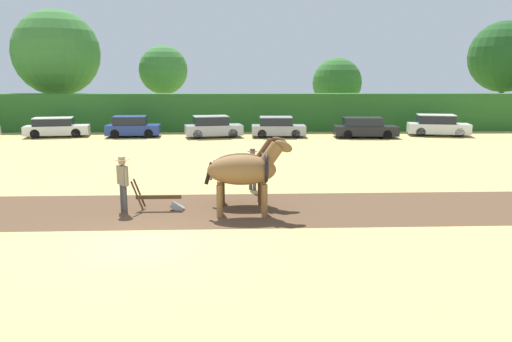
% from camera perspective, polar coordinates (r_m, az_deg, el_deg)
% --- Properties ---
extents(ground_plane, '(240.00, 240.00, 0.00)m').
position_cam_1_polar(ground_plane, '(13.56, -13.06, -8.09)').
color(ground_plane, tan).
extents(plowed_furrow_strip, '(29.59, 4.81, 0.01)m').
position_cam_1_polar(plowed_furrow_strip, '(17.06, -16.73, -4.37)').
color(plowed_furrow_strip, brown).
rests_on(plowed_furrow_strip, ground).
extents(hedgerow, '(71.43, 1.93, 3.00)m').
position_cam_1_polar(hedgerow, '(40.76, -5.37, 6.69)').
color(hedgerow, '#286023').
rests_on(hedgerow, ground).
extents(tree_left, '(7.50, 7.50, 10.14)m').
position_cam_1_polar(tree_left, '(48.30, -21.85, 12.40)').
color(tree_left, '#4C3823').
rests_on(tree_left, ground).
extents(tree_center_left, '(4.51, 4.51, 7.21)m').
position_cam_1_polar(tree_center_left, '(48.22, -10.55, 11.25)').
color(tree_center_left, '#4C3823').
rests_on(tree_center_left, ground).
extents(tree_center, '(4.64, 4.64, 6.10)m').
position_cam_1_polar(tree_center, '(48.43, 9.24, 9.91)').
color(tree_center, '#423323').
rests_on(tree_center, ground).
extents(tree_center_right, '(6.55, 6.55, 9.45)m').
position_cam_1_polar(tree_center_right, '(53.03, 26.54, 11.60)').
color(tree_center_right, '#423323').
rests_on(tree_center_right, ground).
extents(draft_horse_lead_left, '(2.80, 1.02, 2.47)m').
position_cam_1_polar(draft_horse_lead_left, '(15.51, -1.24, 0.11)').
color(draft_horse_lead_left, brown).
rests_on(draft_horse_lead_left, ground).
extents(draft_horse_lead_right, '(2.76, 1.03, 2.40)m').
position_cam_1_polar(draft_horse_lead_right, '(16.94, -1.31, 0.53)').
color(draft_horse_lead_right, '#513319').
rests_on(draft_horse_lead_right, ground).
extents(plow, '(1.69, 0.47, 1.13)m').
position_cam_1_polar(plow, '(16.62, -10.59, -3.36)').
color(plow, '#4C331E').
rests_on(plow, ground).
extents(farmer_at_plow, '(0.45, 0.59, 1.80)m').
position_cam_1_polar(farmer_at_plow, '(16.64, -14.99, -0.87)').
color(farmer_at_plow, '#4C4C4C').
rests_on(farmer_at_plow, ground).
extents(farmer_beside_team, '(0.49, 0.46, 1.61)m').
position_cam_1_polar(farmer_beside_team, '(19.17, -0.40, 0.55)').
color(farmer_beside_team, '#4C4C4C').
rests_on(farmer_beside_team, ground).
extents(parked_car_center_left, '(4.71, 2.54, 1.42)m').
position_cam_1_polar(parked_car_center_left, '(39.30, -21.89, 4.64)').
color(parked_car_center_left, silver).
rests_on(parked_car_center_left, ground).
extents(parked_car_center, '(3.95, 2.08, 1.53)m').
position_cam_1_polar(parked_car_center, '(37.57, -13.97, 4.92)').
color(parked_car_center, navy).
rests_on(parked_car_center, ground).
extents(parked_car_center_right, '(4.32, 2.52, 1.57)m').
position_cam_1_polar(parked_car_center_right, '(36.27, -4.96, 5.03)').
color(parked_car_center_right, '#A8A8B2').
rests_on(parked_car_center_right, ground).
extents(parked_car_right, '(3.91, 1.86, 1.49)m').
position_cam_1_polar(parked_car_right, '(36.42, 2.49, 5.02)').
color(parked_car_right, '#9E9EA8').
rests_on(parked_car_right, ground).
extents(parked_car_far_right, '(4.56, 2.05, 1.45)m').
position_cam_1_polar(parked_car_far_right, '(36.91, 12.29, 4.85)').
color(parked_car_far_right, black).
rests_on(parked_car_far_right, ground).
extents(parked_car_end_right, '(4.65, 2.67, 1.58)m').
position_cam_1_polar(parked_car_end_right, '(39.60, 20.04, 4.91)').
color(parked_car_end_right, silver).
rests_on(parked_car_end_right, ground).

